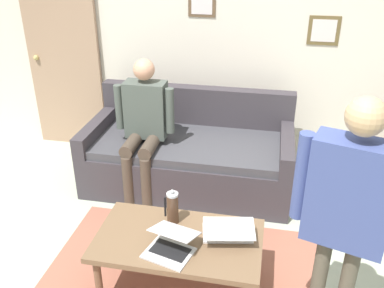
# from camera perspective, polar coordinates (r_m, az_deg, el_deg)

# --- Properties ---
(back_wall) EXTENTS (7.04, 0.11, 2.70)m
(back_wall) POSITION_cam_1_polar(r_m,az_deg,el_deg) (4.39, 3.40, 14.88)
(back_wall) COLOR silver
(back_wall) RESTS_ON ground_plane
(interior_door) EXTENTS (0.82, 0.09, 2.05)m
(interior_door) POSITION_cam_1_polar(r_m,az_deg,el_deg) (4.89, -16.97, 11.12)
(interior_door) COLOR tan
(interior_door) RESTS_ON ground_plane
(couch) EXTENTS (1.94, 0.95, 0.88)m
(couch) POSITION_cam_1_polar(r_m,az_deg,el_deg) (4.11, -0.32, -1.51)
(couch) COLOR #39343A
(couch) RESTS_ON ground_plane
(coffee_table) EXTENTS (1.10, 0.63, 0.45)m
(coffee_table) POSITION_cam_1_polar(r_m,az_deg,el_deg) (2.88, -1.83, -13.35)
(coffee_table) COLOR brown
(coffee_table) RESTS_ON ground_plane
(laptop_left) EXTENTS (0.36, 0.37, 0.15)m
(laptop_left) POSITION_cam_1_polar(r_m,az_deg,el_deg) (2.72, -2.88, -13.53)
(laptop_left) COLOR silver
(laptop_left) RESTS_ON coffee_table
(laptop_center) EXTENTS (0.38, 0.34, 0.13)m
(laptop_center) POSITION_cam_1_polar(r_m,az_deg,el_deg) (2.84, 4.90, -11.73)
(laptop_center) COLOR silver
(laptop_center) RESTS_ON coffee_table
(french_press) EXTENTS (0.10, 0.08, 0.27)m
(french_press) POSITION_cam_1_polar(r_m,az_deg,el_deg) (2.91, -2.60, -8.62)
(french_press) COLOR #4C3323
(french_press) RESTS_ON coffee_table
(person_standing) EXTENTS (0.57, 0.29, 1.61)m
(person_standing) POSITION_cam_1_polar(r_m,az_deg,el_deg) (2.26, 20.37, -7.91)
(person_standing) COLOR brown
(person_standing) RESTS_ON ground_plane
(person_seated) EXTENTS (0.55, 0.51, 1.28)m
(person_seated) POSITION_cam_1_polar(r_m,az_deg,el_deg) (3.82, -6.54, 3.07)
(person_seated) COLOR #4A3D32
(person_seated) RESTS_ON ground_plane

